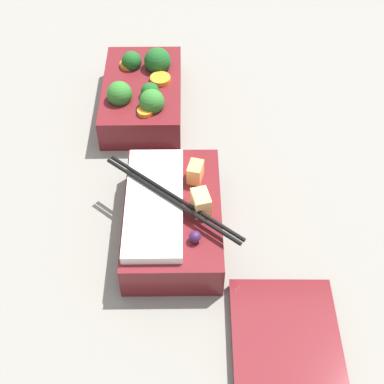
# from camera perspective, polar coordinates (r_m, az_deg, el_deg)

# --- Properties ---
(ground_plane) EXTENTS (3.00, 3.00, 0.00)m
(ground_plane) POSITION_cam_1_polar(r_m,az_deg,el_deg) (0.79, -3.52, 2.66)
(ground_plane) COLOR slate
(bento_tray_vegetable) EXTENTS (0.20, 0.12, 0.08)m
(bento_tray_vegetable) POSITION_cam_1_polar(r_m,az_deg,el_deg) (0.87, -5.27, 10.48)
(bento_tray_vegetable) COLOR maroon
(bento_tray_vegetable) RESTS_ON ground_plane
(bento_tray_rice) EXTENTS (0.20, 0.17, 0.08)m
(bento_tray_rice) POSITION_cam_1_polar(r_m,az_deg,el_deg) (0.69, -2.23, -2.55)
(bento_tray_rice) COLOR maroon
(bento_tray_rice) RESTS_ON ground_plane
(bento_lid) EXTENTS (0.20, 0.12, 0.02)m
(bento_lid) POSITION_cam_1_polar(r_m,az_deg,el_deg) (0.62, 10.20, -17.30)
(bento_lid) COLOR maroon
(bento_lid) RESTS_ON ground_plane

